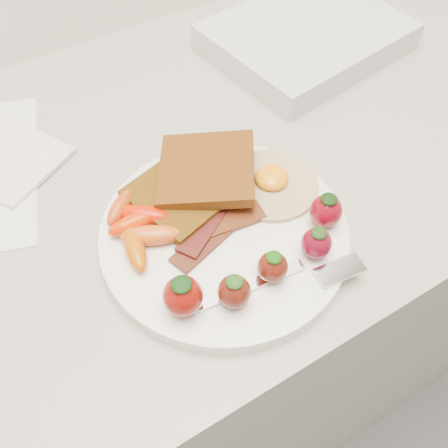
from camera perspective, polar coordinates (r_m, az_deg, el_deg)
counter at (r=1.01m, az=-3.34°, el=-10.77°), size 2.00×0.60×0.90m
plate at (r=0.55m, az=0.00°, el=-1.20°), size 0.27×0.27×0.02m
toast_lower at (r=0.56m, az=-4.85°, el=3.47°), size 0.12×0.12×0.01m
toast_upper at (r=0.57m, az=-2.00°, el=6.25°), size 0.15×0.15×0.03m
fried_egg at (r=0.58m, az=5.43°, el=4.74°), size 0.12×0.12×0.02m
bacon_strips at (r=0.53m, az=-1.26°, el=-0.37°), size 0.12×0.08×0.01m
baby_carrots at (r=0.54m, az=-9.81°, el=-0.32°), size 0.07×0.11×0.02m
strawberries at (r=0.49m, az=4.25°, el=-4.33°), size 0.22×0.07×0.05m
fork at (r=0.51m, az=7.58°, el=-6.20°), size 0.18×0.06×0.00m
appliance at (r=0.81m, az=9.38°, el=20.36°), size 0.30×0.25×0.04m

